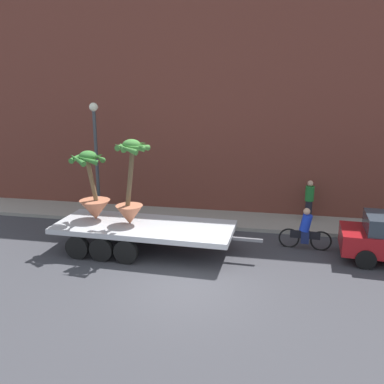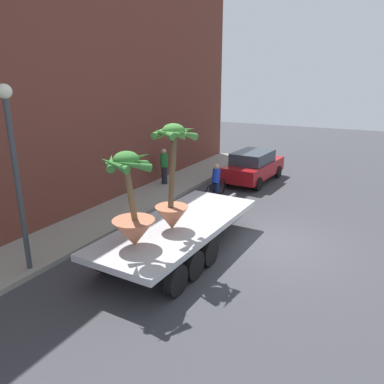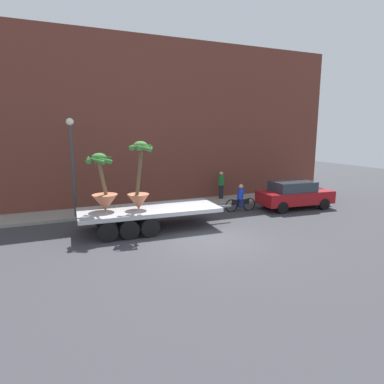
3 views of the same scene
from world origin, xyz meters
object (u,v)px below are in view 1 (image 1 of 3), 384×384
flatbed_trailer (137,230)px  street_lamp (96,146)px  potted_palm_rear (130,190)px  potted_palm_middle (93,195)px  cyclist (305,231)px  pedestrian_near_gate (309,200)px

flatbed_trailer → street_lamp: size_ratio=1.49×
potted_palm_rear → street_lamp: 4.09m
potted_palm_middle → potted_palm_rear: bearing=-10.7°
potted_palm_rear → cyclist: size_ratio=1.61×
pedestrian_near_gate → street_lamp: bearing=-172.2°
flatbed_trailer → pedestrian_near_gate: bearing=34.5°
potted_palm_rear → potted_palm_middle: potted_palm_rear is taller
street_lamp → cyclist: bearing=-11.1°
potted_palm_middle → street_lamp: size_ratio=0.51×
flatbed_trailer → potted_palm_rear: 1.46m
flatbed_trailer → cyclist: cyclist is taller
potted_palm_middle → street_lamp: (-1.03, 2.76, 1.33)m
potted_palm_rear → flatbed_trailer: bearing=19.0°
pedestrian_near_gate → potted_palm_rear: bearing=-145.9°
potted_palm_rear → street_lamp: (-2.54, 3.05, 1.01)m
potted_palm_rear → cyclist: potted_palm_rear is taller
cyclist → pedestrian_near_gate: size_ratio=1.08×
cyclist → street_lamp: size_ratio=0.38×
potted_palm_rear → cyclist: bearing=13.0°
cyclist → flatbed_trailer: bearing=-167.2°
flatbed_trailer → cyclist: size_ratio=3.92×
potted_palm_rear → street_lamp: bearing=129.8°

